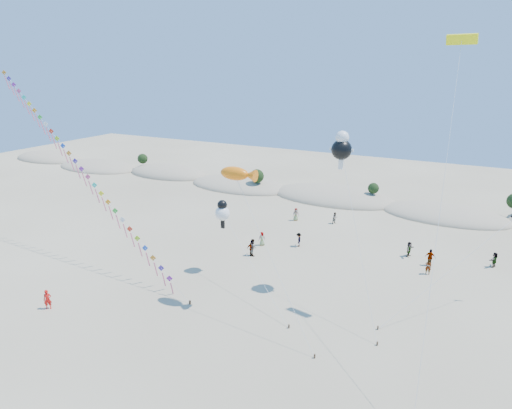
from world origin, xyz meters
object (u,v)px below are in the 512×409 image
at_px(kite_train, 76,163).
at_px(parafoil_kite, 461,49).
at_px(flyer_foreground, 48,300).
at_px(fish_kite, 238,174).

relative_size(kite_train, parafoil_kite, 1.44).
bearing_deg(flyer_foreground, kite_train, 76.88).
xyz_separation_m(fish_kite, parafoil_kite, (14.30, 5.55, 9.12)).
bearing_deg(parafoil_kite, fish_kite, -158.79).
height_order(parafoil_kite, flyer_foreground, parafoil_kite).
bearing_deg(flyer_foreground, parafoil_kite, -18.87).
xyz_separation_m(kite_train, fish_kite, (19.57, -1.37, 1.31)).
relative_size(fish_kite, flyer_foreground, 6.91).
relative_size(kite_train, fish_kite, 2.62).
distance_m(kite_train, flyer_foreground, 14.52).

